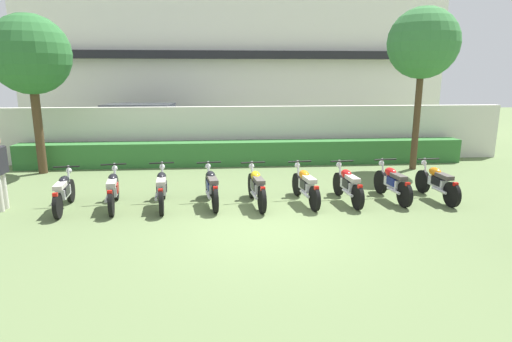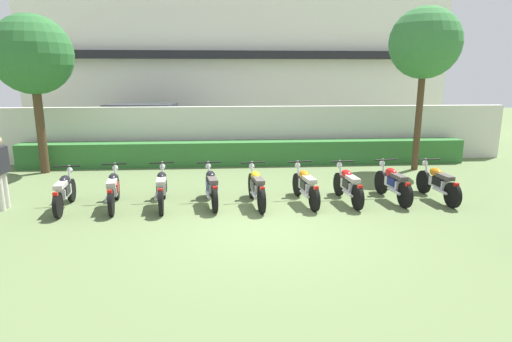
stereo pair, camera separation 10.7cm
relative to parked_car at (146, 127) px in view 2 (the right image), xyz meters
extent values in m
plane|color=#607547|center=(4.00, -9.58, -0.94)|extent=(60.00, 60.00, 0.00)
cube|color=white|center=(4.00, 5.63, 2.65)|extent=(20.06, 6.00, 7.17)
cube|color=black|center=(4.00, 2.38, 3.01)|extent=(16.85, 0.50, 0.36)
cube|color=silver|center=(4.00, -2.64, 0.05)|extent=(19.06, 0.30, 1.96)
cube|color=#337033|center=(4.00, -3.34, -0.53)|extent=(15.24, 0.70, 0.82)
cube|color=navy|center=(0.05, -0.01, -0.20)|extent=(4.68, 2.34, 1.00)
cube|color=#2D333D|center=(-0.15, 0.02, 0.63)|extent=(2.87, 1.99, 0.65)
cylinder|color=black|center=(1.72, 0.74, -0.60)|extent=(0.70, 0.29, 0.68)
cylinder|color=black|center=(1.51, -1.10, -0.60)|extent=(0.70, 0.29, 0.68)
cylinder|color=black|center=(-1.41, 1.09, -0.60)|extent=(0.70, 0.29, 0.68)
cylinder|color=black|center=(-1.62, -0.75, -0.60)|extent=(0.70, 0.29, 0.68)
cylinder|color=#4C3823|center=(-2.50, -4.09, 0.48)|extent=(0.27, 0.27, 2.83)
sphere|color=#2D6B33|center=(-2.50, -4.09, 2.72)|extent=(2.39, 2.39, 2.39)
cylinder|color=#4C3823|center=(9.50, -4.53, 0.69)|extent=(0.21, 0.21, 3.26)
sphere|color=#387A3D|center=(9.50, -4.53, 3.09)|extent=(2.20, 2.20, 2.20)
cylinder|color=black|center=(-0.55, -7.40, -0.65)|extent=(0.15, 0.58, 0.57)
cylinder|color=black|center=(-0.42, -8.65, -0.65)|extent=(0.15, 0.58, 0.57)
cube|color=silver|center=(-0.48, -8.07, -0.50)|extent=(0.26, 0.62, 0.22)
ellipsoid|color=black|center=(-0.50, -7.90, -0.27)|extent=(0.27, 0.46, 0.22)
cube|color=beige|center=(-0.46, -8.30, -0.29)|extent=(0.25, 0.54, 0.10)
cube|color=red|center=(-0.41, -8.75, -0.37)|extent=(0.11, 0.09, 0.08)
cylinder|color=silver|center=(-0.54, -7.49, -0.33)|extent=(0.07, 0.23, 0.65)
cylinder|color=black|center=(-0.53, -7.58, -0.01)|extent=(0.60, 0.10, 0.04)
sphere|color=silver|center=(-0.55, -7.38, -0.15)|extent=(0.14, 0.14, 0.14)
cylinder|color=silver|center=(-0.57, -8.33, -0.63)|extent=(0.13, 0.55, 0.07)
cube|color=black|center=(-0.48, -8.12, -0.45)|extent=(0.28, 0.38, 0.20)
cylinder|color=black|center=(0.51, -7.28, -0.64)|extent=(0.18, 0.61, 0.60)
cylinder|color=black|center=(0.71, -8.59, -0.64)|extent=(0.18, 0.61, 0.60)
cube|color=silver|center=(0.62, -7.99, -0.49)|extent=(0.29, 0.62, 0.22)
ellipsoid|color=black|center=(0.59, -7.82, -0.26)|extent=(0.28, 0.47, 0.22)
cube|color=#B2ADA3|center=(0.65, -8.21, -0.28)|extent=(0.27, 0.54, 0.10)
cube|color=red|center=(0.72, -8.69, -0.36)|extent=(0.11, 0.09, 0.08)
cylinder|color=silver|center=(0.53, -7.37, -0.32)|extent=(0.08, 0.23, 0.65)
cylinder|color=black|center=(0.54, -7.46, 0.00)|extent=(0.60, 0.12, 0.04)
sphere|color=silver|center=(0.51, -7.26, -0.14)|extent=(0.14, 0.14, 0.14)
cylinder|color=silver|center=(0.54, -8.25, -0.62)|extent=(0.15, 0.55, 0.07)
cube|color=#A51414|center=(0.62, -8.04, -0.44)|extent=(0.29, 0.39, 0.20)
cylinder|color=black|center=(1.68, -7.27, -0.62)|extent=(0.15, 0.63, 0.62)
cylinder|color=black|center=(1.80, -8.61, -0.62)|extent=(0.15, 0.63, 0.62)
cube|color=silver|center=(1.74, -7.99, -0.47)|extent=(0.26, 0.62, 0.22)
ellipsoid|color=black|center=(1.73, -7.82, -0.24)|extent=(0.26, 0.46, 0.22)
cube|color=#B2ADA3|center=(1.77, -8.22, -0.26)|extent=(0.25, 0.54, 0.10)
cube|color=red|center=(1.81, -8.71, -0.34)|extent=(0.11, 0.09, 0.08)
cylinder|color=silver|center=(1.68, -7.36, -0.30)|extent=(0.07, 0.23, 0.65)
cylinder|color=black|center=(1.69, -7.45, 0.02)|extent=(0.60, 0.09, 0.04)
sphere|color=silver|center=(1.67, -7.25, -0.12)|extent=(0.14, 0.14, 0.14)
cylinder|color=silver|center=(1.65, -8.25, -0.60)|extent=(0.12, 0.55, 0.07)
cube|color=black|center=(1.75, -8.04, -0.42)|extent=(0.27, 0.38, 0.20)
cylinder|color=black|center=(2.82, -7.32, -0.62)|extent=(0.18, 0.64, 0.63)
cylinder|color=black|center=(2.99, -8.52, -0.62)|extent=(0.18, 0.64, 0.63)
cube|color=silver|center=(2.91, -7.97, -0.47)|extent=(0.28, 0.62, 0.22)
ellipsoid|color=black|center=(2.89, -7.80, -0.24)|extent=(0.28, 0.47, 0.22)
cube|color=#4C4742|center=(2.95, -8.20, -0.26)|extent=(0.27, 0.54, 0.10)
cube|color=red|center=(3.01, -8.62, -0.34)|extent=(0.11, 0.09, 0.08)
cylinder|color=silver|center=(2.83, -7.41, -0.30)|extent=(0.08, 0.23, 0.65)
cylinder|color=black|center=(2.85, -7.50, 0.02)|extent=(0.60, 0.12, 0.04)
sphere|color=silver|center=(2.82, -7.30, -0.12)|extent=(0.14, 0.14, 0.14)
cylinder|color=silver|center=(2.83, -8.23, -0.60)|extent=(0.15, 0.55, 0.07)
cube|color=navy|center=(2.92, -8.02, -0.42)|extent=(0.29, 0.39, 0.20)
cylinder|color=black|center=(3.91, -7.42, -0.62)|extent=(0.16, 0.64, 0.63)
cylinder|color=black|center=(4.05, -8.66, -0.62)|extent=(0.16, 0.64, 0.63)
cube|color=silver|center=(3.99, -8.09, -0.47)|extent=(0.26, 0.62, 0.22)
ellipsoid|color=yellow|center=(3.97, -7.92, -0.24)|extent=(0.27, 0.46, 0.22)
cube|color=#4C4742|center=(4.01, -8.32, -0.26)|extent=(0.26, 0.54, 0.10)
cube|color=red|center=(4.06, -8.76, -0.34)|extent=(0.11, 0.09, 0.08)
cylinder|color=silver|center=(3.92, -7.51, -0.30)|extent=(0.07, 0.23, 0.65)
cylinder|color=black|center=(3.93, -7.60, 0.02)|extent=(0.60, 0.10, 0.04)
sphere|color=silver|center=(3.91, -7.40, -0.12)|extent=(0.14, 0.14, 0.14)
cylinder|color=silver|center=(3.90, -8.35, -0.60)|extent=(0.13, 0.55, 0.07)
cube|color=black|center=(3.99, -8.14, -0.42)|extent=(0.28, 0.38, 0.20)
cylinder|color=black|center=(5.10, -7.30, -0.64)|extent=(0.17, 0.59, 0.59)
cylinder|color=black|center=(5.27, -8.60, -0.64)|extent=(0.17, 0.59, 0.59)
cube|color=silver|center=(5.19, -8.00, -0.49)|extent=(0.28, 0.62, 0.22)
ellipsoid|color=orange|center=(5.17, -7.83, -0.26)|extent=(0.28, 0.46, 0.22)
cube|color=#B2ADA3|center=(5.22, -8.23, -0.28)|extent=(0.27, 0.54, 0.10)
cube|color=red|center=(5.29, -8.70, -0.36)|extent=(0.11, 0.09, 0.08)
cylinder|color=silver|center=(5.11, -7.39, -0.32)|extent=(0.08, 0.23, 0.65)
cylinder|color=black|center=(5.13, -7.48, 0.00)|extent=(0.60, 0.11, 0.04)
sphere|color=silver|center=(5.10, -7.28, -0.14)|extent=(0.14, 0.14, 0.14)
cylinder|color=silver|center=(5.11, -8.26, -0.62)|extent=(0.14, 0.55, 0.07)
cube|color=black|center=(5.20, -8.05, -0.44)|extent=(0.28, 0.39, 0.20)
cylinder|color=black|center=(6.18, -7.36, -0.64)|extent=(0.14, 0.60, 0.60)
cylinder|color=black|center=(6.29, -8.59, -0.64)|extent=(0.14, 0.60, 0.60)
cube|color=silver|center=(6.24, -8.03, -0.49)|extent=(0.25, 0.62, 0.22)
ellipsoid|color=red|center=(6.22, -7.86, -0.26)|extent=(0.26, 0.46, 0.22)
cube|color=#B2ADA3|center=(6.26, -8.25, -0.28)|extent=(0.25, 0.54, 0.10)
cube|color=red|center=(6.30, -8.69, -0.36)|extent=(0.11, 0.09, 0.08)
cylinder|color=silver|center=(6.19, -7.45, -0.32)|extent=(0.07, 0.23, 0.65)
cylinder|color=black|center=(6.19, -7.54, 0.00)|extent=(0.60, 0.09, 0.04)
sphere|color=silver|center=(6.18, -7.34, -0.14)|extent=(0.14, 0.14, 0.14)
cylinder|color=silver|center=(6.14, -8.28, -0.62)|extent=(0.12, 0.55, 0.07)
cube|color=black|center=(6.24, -8.07, -0.44)|extent=(0.27, 0.38, 0.20)
cylinder|color=black|center=(7.33, -7.30, -0.63)|extent=(0.15, 0.62, 0.62)
cylinder|color=black|center=(7.45, -8.51, -0.63)|extent=(0.15, 0.62, 0.62)
cube|color=silver|center=(7.40, -7.96, -0.48)|extent=(0.26, 0.62, 0.22)
ellipsoid|color=red|center=(7.38, -7.79, -0.25)|extent=(0.26, 0.46, 0.22)
cube|color=#4C4742|center=(7.42, -8.18, -0.27)|extent=(0.25, 0.54, 0.10)
cube|color=red|center=(7.46, -8.61, -0.35)|extent=(0.11, 0.09, 0.08)
cylinder|color=silver|center=(7.34, -7.39, -0.31)|extent=(0.07, 0.23, 0.65)
cylinder|color=black|center=(7.35, -7.48, 0.01)|extent=(0.60, 0.10, 0.04)
sphere|color=silver|center=(7.33, -7.28, -0.13)|extent=(0.14, 0.14, 0.14)
cylinder|color=silver|center=(7.30, -8.22, -0.61)|extent=(0.13, 0.55, 0.07)
cube|color=navy|center=(7.40, -8.01, -0.43)|extent=(0.28, 0.38, 0.20)
cylinder|color=black|center=(8.47, -7.32, -0.63)|extent=(0.14, 0.61, 0.61)
cylinder|color=black|center=(8.57, -8.59, -0.63)|extent=(0.14, 0.61, 0.61)
cube|color=silver|center=(8.53, -8.01, -0.48)|extent=(0.25, 0.61, 0.22)
ellipsoid|color=orange|center=(8.51, -7.84, -0.25)|extent=(0.25, 0.46, 0.22)
cube|color=#4C4742|center=(8.54, -8.24, -0.27)|extent=(0.24, 0.53, 0.10)
cube|color=red|center=(8.58, -8.69, -0.35)|extent=(0.11, 0.09, 0.08)
cylinder|color=silver|center=(8.48, -7.41, -0.31)|extent=(0.07, 0.23, 0.65)
cylinder|color=black|center=(8.49, -7.50, 0.01)|extent=(0.60, 0.08, 0.04)
sphere|color=silver|center=(8.47, -7.30, -0.13)|extent=(0.14, 0.14, 0.14)
cylinder|color=silver|center=(8.43, -8.27, -0.61)|extent=(0.11, 0.55, 0.07)
cube|color=black|center=(8.53, -8.06, -0.43)|extent=(0.27, 0.38, 0.20)
cylinder|color=silver|center=(-1.91, -7.81, -0.51)|extent=(0.13, 0.13, 0.86)
cylinder|color=silver|center=(-1.91, -8.03, -0.51)|extent=(0.13, 0.13, 0.86)
cylinder|color=#232328|center=(-1.91, -7.62, 0.24)|extent=(0.09, 0.09, 0.58)
camera|label=1|loc=(3.13, -17.83, 2.15)|focal=29.84mm
camera|label=2|loc=(3.23, -17.83, 2.15)|focal=29.84mm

